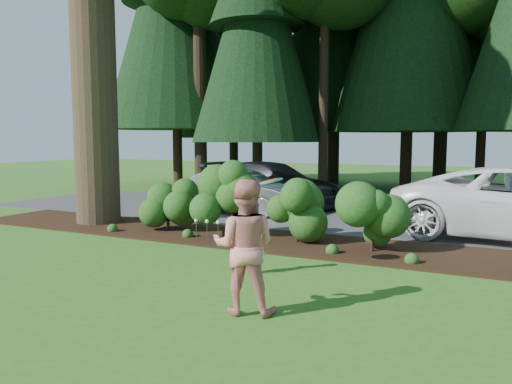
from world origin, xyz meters
TOP-DOWN VIEW (x-y plane):
  - ground at (0.00, 0.00)m, footprint 80.00×80.00m
  - mulch_bed at (0.00, 3.25)m, footprint 16.00×2.50m
  - driveway at (0.00, 7.50)m, footprint 22.00×6.00m
  - shrub_row at (0.77, 3.14)m, footprint 6.53×1.60m
  - lily_cluster at (-0.30, 2.40)m, footprint 0.69×0.09m
  - car_silver_wagon at (-1.80, 6.93)m, footprint 4.33×1.78m
  - car_dark_suv at (-1.65, 9.03)m, footprint 5.66×2.90m
  - child at (1.85, 0.56)m, footprint 0.47×0.40m
  - adult at (2.64, -1.36)m, footprint 1.07×0.93m
  - frisbee at (2.09, 0.73)m, footprint 0.46×0.45m

SIDE VIEW (x-z plane):
  - ground at x=0.00m, z-range 0.00..0.00m
  - driveway at x=0.00m, z-range 0.00..0.03m
  - mulch_bed at x=0.00m, z-range 0.00..0.05m
  - lily_cluster at x=-0.30m, z-range 0.21..0.78m
  - child at x=1.85m, z-range 0.00..1.09m
  - car_silver_wagon at x=-1.80m, z-range 0.03..1.43m
  - shrub_row at x=0.77m, z-range 0.00..1.61m
  - car_dark_suv at x=-1.65m, z-range 0.03..1.60m
  - adult at x=2.64m, z-range 0.00..1.89m
  - frisbee at x=2.09m, z-range 1.61..1.76m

